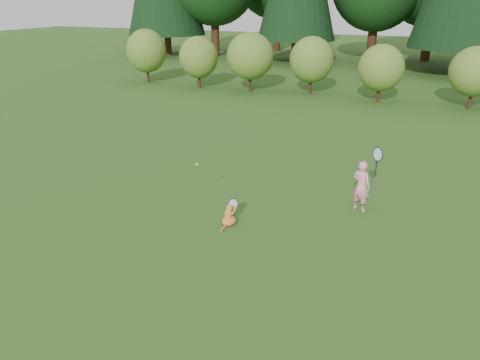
% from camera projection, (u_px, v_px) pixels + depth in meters
% --- Properties ---
extents(ground, '(100.00, 100.00, 0.00)m').
position_uv_depth(ground, '(214.00, 226.00, 9.01)').
color(ground, '#2D4B15').
rests_on(ground, ground).
extents(shrub_row, '(28.00, 3.00, 2.80)m').
position_uv_depth(shrub_row, '(349.00, 66.00, 19.64)').
color(shrub_row, '#477324').
rests_on(shrub_row, ground).
extents(child, '(0.61, 0.41, 1.60)m').
position_uv_depth(child, '(362.00, 185.00, 9.49)').
color(child, pink).
rests_on(child, ground).
extents(cat, '(0.41, 0.59, 0.59)m').
position_uv_depth(cat, '(229.00, 214.00, 9.00)').
color(cat, '#C74C26').
rests_on(cat, ground).
extents(tennis_ball, '(0.07, 0.07, 0.07)m').
position_uv_depth(tennis_ball, '(197.00, 164.00, 9.61)').
color(tennis_ball, '#C4D719').
rests_on(tennis_ball, ground).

